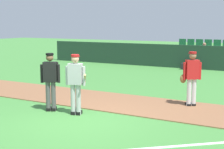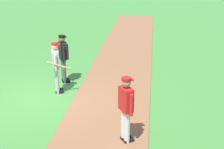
% 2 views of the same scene
% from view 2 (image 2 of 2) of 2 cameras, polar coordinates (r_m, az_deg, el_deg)
% --- Properties ---
extents(ground_plane, '(80.00, 80.00, 0.00)m').
position_cam_2_polar(ground_plane, '(10.71, -12.75, -4.02)').
color(ground_plane, '#42843A').
extents(infield_dirt_path, '(28.00, 2.48, 0.03)m').
position_cam_2_polar(infield_dirt_path, '(10.17, -0.16, -4.78)').
color(infield_dirt_path, brown).
rests_on(infield_dirt_path, ground).
extents(batter_grey_jersey, '(0.74, 0.69, 1.76)m').
position_cam_2_polar(batter_grey_jersey, '(10.59, -10.05, 1.58)').
color(batter_grey_jersey, '#B2B2B2').
rests_on(batter_grey_jersey, ground).
extents(umpire_home_plate, '(0.54, 0.44, 1.76)m').
position_cam_2_polar(umpire_home_plate, '(11.41, -8.78, 3.30)').
color(umpire_home_plate, '#4C4C4C').
rests_on(umpire_home_plate, ground).
extents(runner_red_jersey, '(0.62, 0.46, 1.76)m').
position_cam_2_polar(runner_red_jersey, '(7.73, 2.49, -6.01)').
color(runner_red_jersey, silver).
rests_on(runner_red_jersey, ground).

